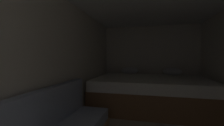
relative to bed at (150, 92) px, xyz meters
The scene contains 3 objects.
wall_back 1.16m from the bed, 90.00° to the left, with size 2.75×0.05×2.07m, color beige.
wall_left 2.10m from the bed, 132.74° to the right, with size 0.05×4.75×2.07m, color beige.
bed is the anchor object (origin of this frame).
Camera 1 is at (-0.05, -0.43, 1.16)m, focal length 24.22 mm.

